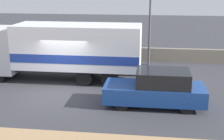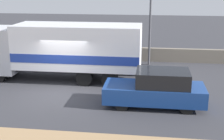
% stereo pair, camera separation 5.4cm
% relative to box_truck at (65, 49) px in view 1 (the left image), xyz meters
% --- Properties ---
extents(ground_plane, '(80.00, 80.00, 0.00)m').
position_rel_box_truck_xyz_m(ground_plane, '(0.29, -2.41, -1.78)').
color(ground_plane, '#38383D').
extents(stone_wall_backdrop, '(60.00, 0.35, 0.95)m').
position_rel_box_truck_xyz_m(stone_wall_backdrop, '(0.29, 4.99, -1.31)').
color(stone_wall_backdrop, gray).
rests_on(stone_wall_backdrop, ground_plane).
extents(box_truck, '(8.80, 2.51, 3.17)m').
position_rel_box_truck_xyz_m(box_truck, '(0.00, 0.00, 0.00)').
color(box_truck, silver).
rests_on(box_truck, ground_plane).
extents(car_hatchback, '(4.48, 1.79, 1.66)m').
position_rel_box_truck_xyz_m(car_hatchback, '(5.12, -3.36, -0.98)').
color(car_hatchback, navy).
rests_on(car_hatchback, ground_plane).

